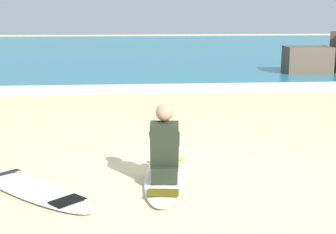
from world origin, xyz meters
name	(u,v)px	position (x,y,z in m)	size (l,w,h in m)	color
ground_plane	(187,179)	(0.00, 0.00, 0.00)	(80.00, 80.00, 0.00)	beige
sea	(138,50)	(0.00, 21.04, 0.05)	(80.00, 28.00, 0.10)	teal
breaking_foam	(153,88)	(0.00, 7.34, 0.06)	(80.00, 0.90, 0.11)	white
surfboard_main	(166,176)	(-0.28, 0.07, 0.04)	(0.79, 2.26, 0.08)	#EFE5C6
surfer_seated	(165,150)	(-0.30, -0.13, 0.44)	(0.41, 0.73, 0.95)	black
surfboard_spare_near	(30,188)	(-1.92, -0.25, 0.04)	(1.93, 2.02, 0.08)	silver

